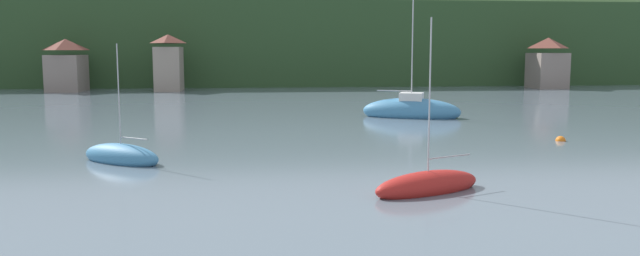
{
  "coord_description": "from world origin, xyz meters",
  "views": [
    {
      "loc": [
        -2.2,
        29.09,
        5.29
      ],
      "look_at": [
        0.0,
        49.07,
        2.76
      ],
      "focal_mm": 34.79,
      "sensor_mm": 36.0,
      "label": 1
    }
  ],
  "objects_px": {
    "shore_building_westcentral": "(67,66)",
    "sailboat_mid_0": "(428,185)",
    "shore_building_eastcentral": "(547,64)",
    "mooring_buoy_far": "(561,141)",
    "sailboat_far_5": "(121,156)",
    "sailboat_far_8": "(411,111)",
    "shore_building_central": "(169,64)"
  },
  "relations": [
    {
      "from": "sailboat_mid_0",
      "to": "sailboat_far_8",
      "type": "height_order",
      "value": "sailboat_far_8"
    },
    {
      "from": "sailboat_mid_0",
      "to": "shore_building_central",
      "type": "bearing_deg",
      "value": -98.3
    },
    {
      "from": "shore_building_central",
      "to": "sailboat_far_8",
      "type": "distance_m",
      "value": 42.34
    },
    {
      "from": "shore_building_westcentral",
      "to": "sailboat_mid_0",
      "type": "height_order",
      "value": "shore_building_westcentral"
    },
    {
      "from": "shore_building_eastcentral",
      "to": "mooring_buoy_far",
      "type": "bearing_deg",
      "value": -115.39
    },
    {
      "from": "shore_building_westcentral",
      "to": "sailboat_far_8",
      "type": "distance_m",
      "value": 50.75
    },
    {
      "from": "shore_building_eastcentral",
      "to": "sailboat_mid_0",
      "type": "height_order",
      "value": "shore_building_eastcentral"
    },
    {
      "from": "sailboat_far_8",
      "to": "shore_building_westcentral",
      "type": "bearing_deg",
      "value": 157.88
    },
    {
      "from": "shore_building_eastcentral",
      "to": "sailboat_far_5",
      "type": "bearing_deg",
      "value": -131.76
    },
    {
      "from": "shore_building_central",
      "to": "shore_building_eastcentral",
      "type": "bearing_deg",
      "value": -0.24
    },
    {
      "from": "sailboat_mid_0",
      "to": "sailboat_far_8",
      "type": "distance_m",
      "value": 26.24
    },
    {
      "from": "sailboat_mid_0",
      "to": "sailboat_far_8",
      "type": "bearing_deg",
      "value": -127.4
    },
    {
      "from": "sailboat_far_5",
      "to": "mooring_buoy_far",
      "type": "relative_size",
      "value": 10.3
    },
    {
      "from": "shore_building_central",
      "to": "sailboat_far_8",
      "type": "height_order",
      "value": "sailboat_far_8"
    },
    {
      "from": "shore_building_eastcentral",
      "to": "sailboat_mid_0",
      "type": "relative_size",
      "value": 1.03
    },
    {
      "from": "sailboat_far_5",
      "to": "shore_building_eastcentral",
      "type": "bearing_deg",
      "value": -95.3
    },
    {
      "from": "shore_building_eastcentral",
      "to": "sailboat_far_5",
      "type": "height_order",
      "value": "shore_building_eastcentral"
    },
    {
      "from": "shore_building_central",
      "to": "sailboat_mid_0",
      "type": "bearing_deg",
      "value": -74.15
    },
    {
      "from": "shore_building_westcentral",
      "to": "mooring_buoy_far",
      "type": "distance_m",
      "value": 64.38
    },
    {
      "from": "shore_building_eastcentral",
      "to": "mooring_buoy_far",
      "type": "xyz_separation_m",
      "value": [
        -23.04,
        -48.54,
        -3.41
      ]
    },
    {
      "from": "shore_building_central",
      "to": "shore_building_eastcentral",
      "type": "xyz_separation_m",
      "value": [
        51.78,
        -0.22,
        -0.15
      ]
    },
    {
      "from": "shore_building_central",
      "to": "sailboat_far_8",
      "type": "xyz_separation_m",
      "value": [
        23.27,
        -35.25,
        -3.01
      ]
    },
    {
      "from": "shore_building_central",
      "to": "sailboat_far_5",
      "type": "bearing_deg",
      "value": -85.12
    },
    {
      "from": "shore_building_westcentral",
      "to": "shore_building_eastcentral",
      "type": "distance_m",
      "value": 64.72
    },
    {
      "from": "sailboat_far_8",
      "to": "mooring_buoy_far",
      "type": "height_order",
      "value": "sailboat_far_8"
    },
    {
      "from": "mooring_buoy_far",
      "to": "shore_building_westcentral",
      "type": "bearing_deg",
      "value": 130.4
    },
    {
      "from": "shore_building_central",
      "to": "sailboat_far_5",
      "type": "distance_m",
      "value": 53.42
    },
    {
      "from": "shore_building_eastcentral",
      "to": "sailboat_far_8",
      "type": "distance_m",
      "value": 45.25
    },
    {
      "from": "shore_building_central",
      "to": "shore_building_westcentral",
      "type": "bearing_deg",
      "value": 179.09
    },
    {
      "from": "sailboat_mid_0",
      "to": "sailboat_far_5",
      "type": "bearing_deg",
      "value": -55.19
    },
    {
      "from": "shore_building_central",
      "to": "mooring_buoy_far",
      "type": "height_order",
      "value": "shore_building_central"
    },
    {
      "from": "shore_building_eastcentral",
      "to": "sailboat_far_8",
      "type": "bearing_deg",
      "value": -129.14
    }
  ]
}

